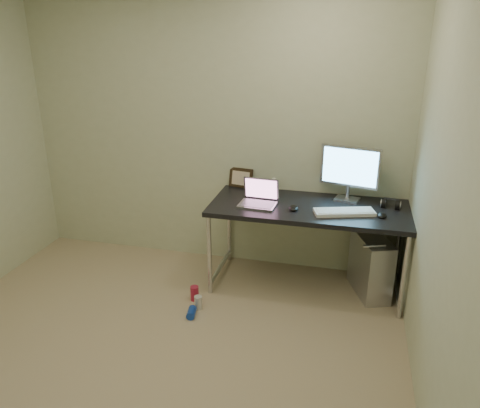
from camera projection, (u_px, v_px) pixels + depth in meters
name	position (u px, v px, depth m)	size (l,w,h in m)	color
floor	(137.00, 374.00, 3.07)	(3.50, 3.50, 0.00)	tan
wall_back	(212.00, 131.00, 4.21)	(3.50, 0.02, 2.50)	beige
wall_right	(454.00, 225.00, 2.23)	(0.02, 3.50, 2.50)	beige
desk	(308.00, 214.00, 3.88)	(1.62, 0.71, 0.75)	black
tower_computer	(370.00, 265.00, 3.93)	(0.37, 0.54, 0.54)	silver
cable_a	(366.00, 235.00, 4.15)	(0.01, 0.01, 0.70)	black
cable_b	(376.00, 239.00, 4.12)	(0.01, 0.01, 0.72)	black
can_red	(195.00, 293.00, 3.88)	(0.07, 0.07, 0.13)	#AF1F3F
can_white	(198.00, 303.00, 3.76)	(0.06, 0.06, 0.12)	silver
can_blue	(191.00, 313.00, 3.67)	(0.07, 0.07, 0.12)	#163FB8
laptop	(259.00, 198.00, 3.88)	(0.32, 0.26, 0.21)	#B0B0B8
monitor	(350.00, 169.00, 3.90)	(0.49, 0.19, 0.47)	#B0B0B8
keyboard	(344.00, 212.00, 3.69)	(0.47, 0.15, 0.03)	white
mouse_right	(382.00, 215.00, 3.63)	(0.07, 0.11, 0.04)	black
mouse_left	(293.00, 207.00, 3.77)	(0.08, 0.12, 0.04)	black
headphones	(391.00, 204.00, 3.81)	(0.16, 0.09, 0.10)	black
picture_frame	(241.00, 178.00, 4.27)	(0.22, 0.03, 0.18)	black
webcam	(274.00, 181.00, 4.18)	(0.05, 0.04, 0.12)	silver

